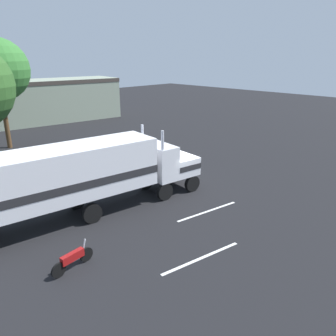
{
  "coord_description": "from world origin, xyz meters",
  "views": [
    {
      "loc": [
        -15.58,
        -14.25,
        8.81
      ],
      "look_at": [
        -0.87,
        0.42,
        1.6
      ],
      "focal_mm": 35.38,
      "sensor_mm": 36.0,
      "label": 1
    }
  ],
  "objects_px": {
    "person_bystander": "(72,182)",
    "motorcycle": "(73,259)",
    "semi_truck": "(83,173)",
    "parked_car": "(60,167)"
  },
  "relations": [
    {
      "from": "semi_truck",
      "to": "motorcycle",
      "type": "relative_size",
      "value": 6.82
    },
    {
      "from": "person_bystander",
      "to": "motorcycle",
      "type": "distance_m",
      "value": 8.18
    },
    {
      "from": "semi_truck",
      "to": "parked_car",
      "type": "relative_size",
      "value": 3.12
    },
    {
      "from": "parked_car",
      "to": "motorcycle",
      "type": "height_order",
      "value": "parked_car"
    },
    {
      "from": "semi_truck",
      "to": "motorcycle",
      "type": "bearing_deg",
      "value": -127.85
    },
    {
      "from": "person_bystander",
      "to": "parked_car",
      "type": "relative_size",
      "value": 0.35
    },
    {
      "from": "motorcycle",
      "to": "person_bystander",
      "type": "bearing_deg",
      "value": 60.33
    },
    {
      "from": "person_bystander",
      "to": "motorcycle",
      "type": "height_order",
      "value": "person_bystander"
    },
    {
      "from": "person_bystander",
      "to": "parked_car",
      "type": "height_order",
      "value": "person_bystander"
    },
    {
      "from": "motorcycle",
      "to": "parked_car",
      "type": "bearing_deg",
      "value": 64.49
    }
  ]
}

